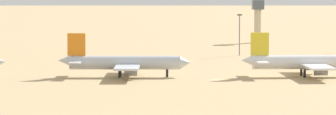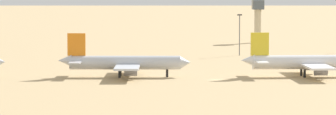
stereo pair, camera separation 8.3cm
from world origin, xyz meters
The scene contains 5 objects.
ground centered at (0.00, 0.00, 0.00)m, with size 4000.00×4000.00×0.00m, color tan.
parked_jet_orange_2 centered at (-27.65, 8.18, 4.34)m, with size 40.04×33.60×13.24m.
parked_jet_yellow_3 centered at (27.71, 7.50, 4.41)m, with size 40.66×34.10×13.45m.
control_tower centered at (31.43, 158.46, 11.75)m, with size 5.20×5.20×19.47m.
light_pole_west centered at (15.53, 86.57, 9.13)m, with size 1.80×0.50×15.84m.
Camera 1 is at (-23.57, -284.57, 30.47)m, focal length 104.42 mm.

